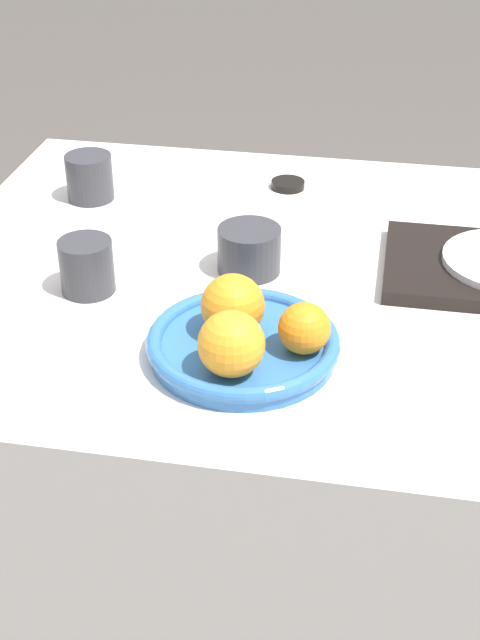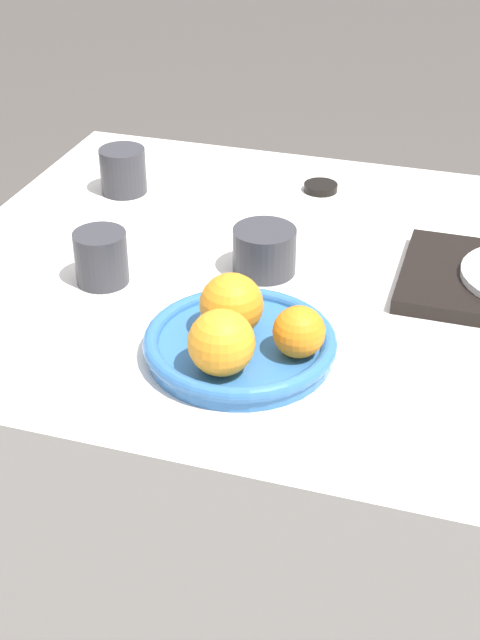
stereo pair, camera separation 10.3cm
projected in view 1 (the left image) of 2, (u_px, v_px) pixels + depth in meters
The scene contains 10 objects.
ground_plane at pixel (344, 632), 1.61m from camera, with size 12.00×12.00×0.00m, color #4C4742.
table at pixel (359, 480), 1.41m from camera, with size 1.27×0.83×0.74m.
fruit_platter at pixel (240, 344), 1.05m from camera, with size 0.23×0.23×0.03m.
orange_0 at pixel (230, 305), 1.04m from camera, with size 0.08×0.08×0.08m.
orange_1 at pixel (228, 344), 0.98m from camera, with size 0.08×0.08×0.08m.
orange_2 at pixel (301, 328), 1.02m from camera, with size 0.06×0.06×0.06m.
cup_0 at pixel (87, 177), 1.41m from camera, with size 0.07×0.07×0.07m.
cup_1 at pixel (246, 250), 1.22m from camera, with size 0.09×0.09×0.06m.
cup_2 at pixel (84, 266), 1.17m from camera, with size 0.07×0.07×0.07m.
soy_dish at pixel (286, 184), 1.47m from camera, with size 0.06×0.06×0.01m.
Camera 1 is at (0.00, -1.07, 1.35)m, focal length 50.00 mm.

